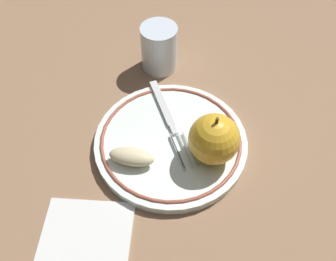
{
  "coord_description": "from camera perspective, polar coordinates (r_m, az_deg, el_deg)",
  "views": [
    {
      "loc": [
        -0.0,
        0.33,
        0.48
      ],
      "look_at": [
        0.01,
        -0.01,
        0.04
      ],
      "focal_mm": 40.0,
      "sensor_mm": 36.0,
      "label": 1
    }
  ],
  "objects": [
    {
      "name": "napkin_folded",
      "position": [
        0.52,
        -13.43,
        -17.76
      ],
      "size": [
        0.12,
        0.15,
        0.01
      ],
      "primitive_type": "cube",
      "rotation": [
        0.0,
        0.0,
        -0.02
      ],
      "color": "silver",
      "rests_on": "ground_plane"
    },
    {
      "name": "apple_red_whole",
      "position": [
        0.53,
        6.56,
        -1.29
      ],
      "size": [
        0.07,
        0.07,
        0.08
      ],
      "color": "gold",
      "rests_on": "plate"
    },
    {
      "name": "ground_plane",
      "position": [
        0.59,
        1.03,
        -2.88
      ],
      "size": [
        2.0,
        2.0,
        0.0
      ],
      "primitive_type": "plane",
      "color": "#8F6A4D"
    },
    {
      "name": "drinking_glass",
      "position": [
        0.68,
        -1.72,
        12.47
      ],
      "size": [
        0.07,
        0.07,
        0.09
      ],
      "primitive_type": "cylinder",
      "color": "silver",
      "rests_on": "ground_plane"
    },
    {
      "name": "plate",
      "position": [
        0.58,
        -0.0,
        -1.71
      ],
      "size": [
        0.24,
        0.24,
        0.02
      ],
      "color": "white",
      "rests_on": "ground_plane"
    },
    {
      "name": "apple_slice_front",
      "position": [
        0.55,
        -6.0,
        -3.97
      ],
      "size": [
        0.07,
        0.04,
        0.02
      ],
      "primitive_type": "ellipsoid",
      "rotation": [
        0.0,
        0.0,
        3.0
      ],
      "color": "beige",
      "rests_on": "plate"
    },
    {
      "name": "fork",
      "position": [
        0.6,
        -0.28,
        1.88
      ],
      "size": [
        0.08,
        0.18,
        0.0
      ],
      "rotation": [
        0.0,
        0.0,
        1.94
      ],
      "color": "silver",
      "rests_on": "plate"
    }
  ]
}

